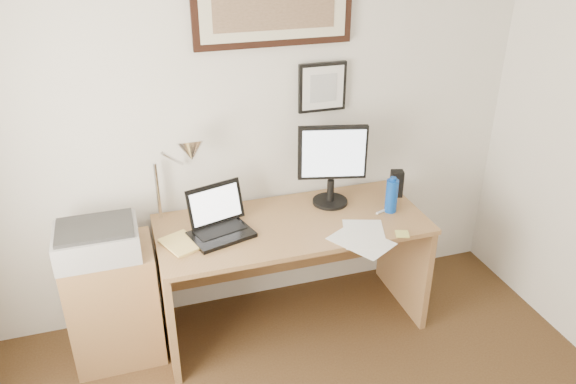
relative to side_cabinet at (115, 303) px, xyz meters
name	(u,v)px	position (x,y,z in m)	size (l,w,h in m)	color
wall_back	(250,125)	(0.92, 0.32, 0.89)	(3.50, 0.02, 2.50)	white
side_cabinet	(115,303)	(0.00, 0.00, 0.00)	(0.50, 0.40, 0.73)	olive
water_bottle	(392,196)	(1.69, -0.10, 0.49)	(0.07, 0.07, 0.21)	#0C40A6
bottle_cap	(393,179)	(1.69, -0.10, 0.61)	(0.04, 0.04, 0.02)	#0C40A6
speaker	(397,183)	(1.82, 0.08, 0.47)	(0.08, 0.07, 0.17)	black
paper_sheet_a	(361,241)	(1.37, -0.37, 0.39)	(0.23, 0.33, 0.00)	white
paper_sheet_b	(364,234)	(1.42, -0.31, 0.39)	(0.23, 0.33, 0.00)	white
sticky_pad	(402,234)	(1.63, -0.38, 0.39)	(0.07, 0.07, 0.01)	#D5D465
marker_pen	(385,210)	(1.66, -0.09, 0.39)	(0.02, 0.02, 0.14)	silver
book	(168,249)	(0.33, -0.14, 0.39)	(0.17, 0.23, 0.02)	#EECD70
desk	(288,248)	(1.07, 0.04, 0.15)	(1.60, 0.70, 0.75)	olive
laptop	(219,223)	(0.64, -0.03, 0.44)	(0.39, 0.38, 0.26)	black
lcd_monitor	(332,162)	(1.37, 0.10, 0.68)	(0.42, 0.22, 0.52)	black
printer	(97,241)	(-0.03, -0.03, 0.45)	(0.44, 0.34, 0.18)	#ACACAF
desk_lamp	(188,154)	(0.51, 0.13, 0.82)	(0.29, 0.27, 0.53)	silver
picture_large	(274,3)	(1.07, 0.29, 1.59)	(0.92, 0.04, 0.47)	black
picture_small	(322,87)	(1.37, 0.29, 1.09)	(0.30, 0.03, 0.30)	black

